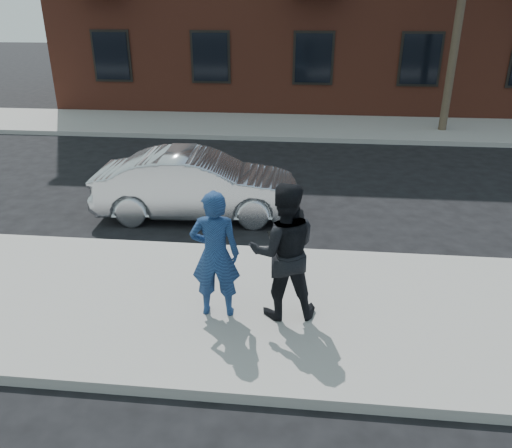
# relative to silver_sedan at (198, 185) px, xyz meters

# --- Properties ---
(ground) EXTENTS (100.00, 100.00, 0.00)m
(ground) POSITION_rel_silver_sedan_xyz_m (2.15, -3.20, -0.67)
(ground) COLOR black
(ground) RESTS_ON ground
(near_sidewalk) EXTENTS (50.00, 3.50, 0.15)m
(near_sidewalk) POSITION_rel_silver_sedan_xyz_m (2.15, -3.45, -0.60)
(near_sidewalk) COLOR gray
(near_sidewalk) RESTS_ON ground
(near_curb) EXTENTS (50.00, 0.10, 0.15)m
(near_curb) POSITION_rel_silver_sedan_xyz_m (2.15, -1.65, -0.60)
(near_curb) COLOR #999691
(near_curb) RESTS_ON ground
(far_sidewalk) EXTENTS (50.00, 3.50, 0.15)m
(far_sidewalk) POSITION_rel_silver_sedan_xyz_m (2.15, 8.05, -0.60)
(far_sidewalk) COLOR gray
(far_sidewalk) RESTS_ON ground
(far_curb) EXTENTS (50.00, 0.10, 0.15)m
(far_curb) POSITION_rel_silver_sedan_xyz_m (2.15, 6.25, -0.60)
(far_curb) COLOR #999691
(far_curb) RESTS_ON ground
(silver_sedan) EXTENTS (4.15, 1.66, 1.34)m
(silver_sedan) POSITION_rel_silver_sedan_xyz_m (0.00, 0.00, 0.00)
(silver_sedan) COLOR #B7BABF
(silver_sedan) RESTS_ON ground
(man_hoodie) EXTENTS (0.67, 0.51, 1.78)m
(man_hoodie) POSITION_rel_silver_sedan_xyz_m (1.05, -3.67, 0.37)
(man_hoodie) COLOR navy
(man_hoodie) RESTS_ON near_sidewalk
(man_peacoat) EXTENTS (1.02, 0.85, 1.88)m
(man_peacoat) POSITION_rel_silver_sedan_xyz_m (1.93, -3.59, 0.42)
(man_peacoat) COLOR black
(man_peacoat) RESTS_ON near_sidewalk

